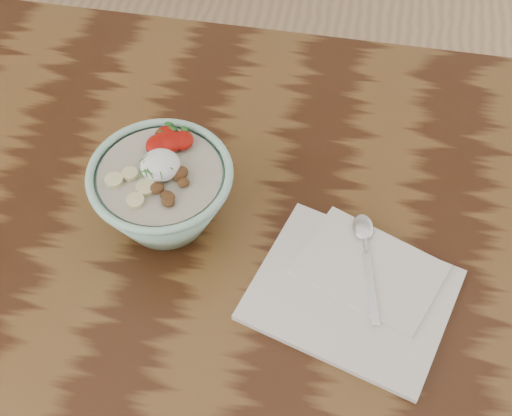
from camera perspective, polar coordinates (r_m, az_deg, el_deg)
The scene contains 4 objects.
table at distance 110.09cm, azimuth 3.59°, elevation -5.51°, with size 160.00×90.00×75.00cm.
breakfast_bowl at distance 99.72cm, azimuth -7.45°, elevation 1.32°, with size 19.91×19.91×13.28cm.
napkin at distance 98.26cm, azimuth 7.95°, elevation -6.45°, with size 30.67×27.35×1.59cm.
spoon at distance 100.96cm, azimuth 8.71°, elevation -2.68°, with size 5.41×17.65×0.92cm.
Camera 1 is at (3.01, -56.22, 160.31)cm, focal length 50.00 mm.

